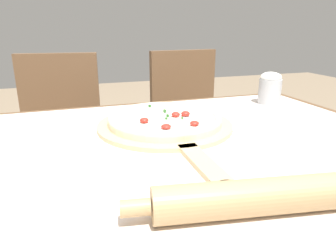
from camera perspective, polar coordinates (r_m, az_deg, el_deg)
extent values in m
cube|color=brown|center=(0.78, 2.69, -5.45)|extent=(1.28, 0.92, 0.03)
cylinder|color=brown|center=(1.52, 18.26, -9.52)|extent=(0.06, 0.06, 0.69)
cube|color=silver|center=(0.78, 2.71, -4.26)|extent=(1.20, 0.84, 0.00)
cylinder|color=#D6B784|center=(0.89, -0.59, -0.93)|extent=(0.40, 0.40, 0.01)
cube|color=#D6B784|center=(0.64, 6.88, -8.37)|extent=(0.04, 0.21, 0.01)
cylinder|color=#D6B784|center=(0.56, 11.51, -12.79)|extent=(0.05, 0.05, 0.01)
cylinder|color=beige|center=(0.88, -0.59, -0.07)|extent=(0.33, 0.33, 0.02)
torus|color=beige|center=(0.88, -0.60, 0.43)|extent=(0.33, 0.33, 0.02)
cylinder|color=white|center=(0.88, -0.60, 0.52)|extent=(0.29, 0.29, 0.00)
ellipsoid|color=red|center=(0.80, 5.07, -0.62)|extent=(0.02, 0.02, 0.01)
ellipsoid|color=red|center=(0.88, 1.48, 1.09)|extent=(0.03, 0.03, 0.01)
ellipsoid|color=red|center=(0.82, -4.55, -0.05)|extent=(0.02, 0.02, 0.01)
ellipsoid|color=red|center=(0.77, -0.36, -1.24)|extent=(0.03, 0.03, 0.01)
ellipsoid|color=red|center=(0.89, 3.36, 1.23)|extent=(0.03, 0.03, 0.02)
cube|color=#387533|center=(0.92, -0.61, 1.70)|extent=(0.01, 0.01, 0.01)
cube|color=#387533|center=(0.88, -0.34, 0.81)|extent=(0.01, 0.01, 0.01)
cube|color=#387533|center=(0.86, 2.74, 0.35)|extent=(0.00, 0.01, 0.01)
cube|color=#387533|center=(0.98, -3.51, 2.67)|extent=(0.01, 0.01, 0.01)
cube|color=#387533|center=(0.85, -0.32, 0.28)|extent=(0.01, 0.01, 0.01)
cylinder|color=tan|center=(0.50, 16.20, -13.97)|extent=(0.33, 0.11, 0.06)
cylinder|color=tan|center=(0.46, -6.27, -16.29)|extent=(0.05, 0.03, 0.03)
cube|color=brown|center=(1.48, -19.86, -6.40)|extent=(0.44, 0.44, 0.02)
cube|color=brown|center=(1.58, -19.82, 3.93)|extent=(0.38, 0.08, 0.44)
cylinder|color=brown|center=(1.48, -26.20, -17.11)|extent=(0.04, 0.04, 0.43)
cylinder|color=brown|center=(1.43, -13.19, -16.99)|extent=(0.04, 0.04, 0.43)
cylinder|color=brown|center=(1.75, -23.65, -11.31)|extent=(0.04, 0.04, 0.43)
cylinder|color=brown|center=(1.71, -12.93, -10.98)|extent=(0.04, 0.04, 0.43)
cube|color=brown|center=(1.60, 5.54, -3.70)|extent=(0.43, 0.43, 0.02)
cube|color=brown|center=(1.69, 2.87, 5.70)|extent=(0.38, 0.07, 0.44)
cylinder|color=brown|center=(1.50, 2.65, -14.67)|extent=(0.04, 0.04, 0.43)
cylinder|color=brown|center=(1.65, 13.02, -12.06)|extent=(0.04, 0.04, 0.43)
cylinder|color=brown|center=(1.76, -1.83, -9.58)|extent=(0.04, 0.04, 0.43)
cylinder|color=brown|center=(1.88, 7.40, -7.82)|extent=(0.04, 0.04, 0.43)
cylinder|color=#B2B7BC|center=(1.22, 18.79, 5.19)|extent=(0.08, 0.08, 0.09)
ellipsoid|color=white|center=(1.21, 19.05, 7.75)|extent=(0.08, 0.08, 0.04)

